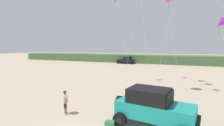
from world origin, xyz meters
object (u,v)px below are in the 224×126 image
at_px(cooler_box, 110,124).
at_px(distant_pickup, 126,60).
at_px(kite_black_sled, 221,23).
at_px(jeep, 154,107).
at_px(person_watching, 65,101).

bearing_deg(cooler_box, distant_pickup, 93.60).
distance_m(cooler_box, distant_pickup, 37.78).
height_order(cooler_box, distant_pickup, distant_pickup).
height_order(distant_pickup, kite_black_sled, kite_black_sled).
relative_size(jeep, cooler_box, 8.90).
xyz_separation_m(jeep, kite_black_sled, (4.96, 10.87, 5.89)).
bearing_deg(distant_pickup, kite_black_sled, -53.42).
relative_size(person_watching, kite_black_sled, 0.21).
height_order(person_watching, kite_black_sled, kite_black_sled).
bearing_deg(distant_pickup, jeep, -69.64).
bearing_deg(person_watching, kite_black_sled, 46.04).
xyz_separation_m(jeep, cooler_box, (-2.32, -1.09, -1.01)).
relative_size(jeep, person_watching, 2.99).
bearing_deg(person_watching, jeep, 4.47).
distance_m(person_watching, cooler_box, 3.78).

